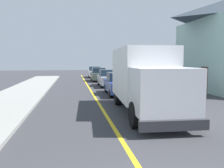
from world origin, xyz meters
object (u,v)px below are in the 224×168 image
object	(u,v)px
parked_car_far	(99,75)
parked_van_across	(173,87)
box_truck	(144,77)
stop_sign	(168,72)
parked_car_near	(118,84)
parked_car_mid	(108,78)
parked_car_furthest	(94,72)

from	to	relation	value
parked_car_far	parked_van_across	world-z (taller)	same
box_truck	stop_sign	xyz separation A→B (m)	(2.30, 2.35, 0.09)
parked_van_across	box_truck	bearing A→B (deg)	-132.71
stop_sign	parked_van_across	bearing A→B (deg)	51.08
box_truck	parked_van_across	distance (m)	4.84
parked_car_near	parked_car_far	size ratio (longest dim) A/B	1.01
parked_van_across	parked_car_mid	bearing A→B (deg)	111.53
parked_van_across	parked_car_near	bearing A→B (deg)	142.10
parked_car_furthest	parked_van_across	distance (m)	20.66
parked_car_near	parked_car_mid	distance (m)	5.58
box_truck	parked_car_furthest	xyz separation A→B (m)	(-0.18, 23.87, -0.97)
box_truck	parked_car_mid	bearing A→B (deg)	89.96
parked_van_across	stop_sign	xyz separation A→B (m)	(-0.91, -1.13, 1.06)
box_truck	parked_car_far	world-z (taller)	box_truck
parked_car_furthest	stop_sign	size ratio (longest dim) A/B	1.68
parked_car_near	stop_sign	bearing A→B (deg)	-57.32
parked_van_across	stop_sign	bearing A→B (deg)	-128.92
parked_car_near	stop_sign	xyz separation A→B (m)	(2.36, -3.68, 1.06)
parked_car_mid	stop_sign	size ratio (longest dim) A/B	1.67
parked_car_far	parked_van_across	bearing A→B (deg)	-76.17
parked_car_furthest	parked_car_near	bearing A→B (deg)	-89.61
parked_car_mid	stop_sign	distance (m)	9.60
parked_car_far	parked_car_furthest	world-z (taller)	same
parked_car_mid	parked_car_furthest	distance (m)	12.25
parked_car_near	parked_car_furthest	world-z (taller)	same
parked_car_mid	parked_van_across	bearing A→B (deg)	-68.47
parked_car_far	parked_car_furthest	distance (m)	6.27
parked_car_near	parked_van_across	bearing A→B (deg)	-37.90
box_truck	parked_car_near	distance (m)	6.11
stop_sign	parked_car_mid	bearing A→B (deg)	103.90
parked_car_far	parked_car_near	bearing A→B (deg)	-89.02
stop_sign	parked_car_furthest	bearing A→B (deg)	96.59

